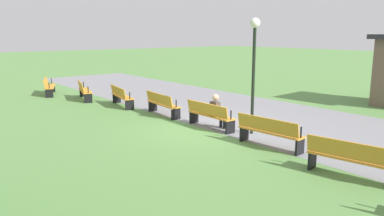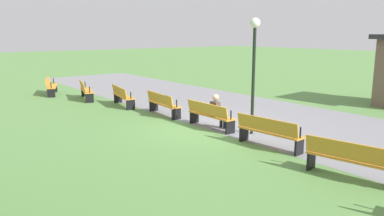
{
  "view_description": "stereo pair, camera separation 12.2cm",
  "coord_description": "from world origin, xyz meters",
  "px_view_note": "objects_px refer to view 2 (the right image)",
  "views": [
    {
      "loc": [
        9.3,
        -8.19,
        3.18
      ],
      "look_at": [
        0.0,
        -0.83,
        0.8
      ],
      "focal_mm": 35.05,
      "sensor_mm": 36.0,
      "label": 1
    },
    {
      "loc": [
        9.38,
        -8.09,
        3.18
      ],
      "look_at": [
        0.0,
        -0.83,
        0.8
      ],
      "focal_mm": 35.05,
      "sensor_mm": 36.0,
      "label": 2
    }
  ],
  "objects_px": {
    "bench_1": "(85,90)",
    "bench_4": "(210,115)",
    "bench_0": "(51,86)",
    "bench_3": "(163,103)",
    "lamp_post": "(254,53)",
    "bench_6": "(351,159)",
    "bench_5": "(269,131)",
    "person_seated": "(217,111)",
    "bench_2": "(122,96)"
  },
  "relations": [
    {
      "from": "bench_1",
      "to": "bench_4",
      "type": "relative_size",
      "value": 1.03
    },
    {
      "from": "bench_0",
      "to": "bench_3",
      "type": "relative_size",
      "value": 1.0
    },
    {
      "from": "bench_1",
      "to": "lamp_post",
      "type": "bearing_deg",
      "value": 26.67
    },
    {
      "from": "bench_1",
      "to": "lamp_post",
      "type": "distance_m",
      "value": 9.7
    },
    {
      "from": "bench_1",
      "to": "bench_3",
      "type": "distance_m",
      "value": 5.37
    },
    {
      "from": "bench_1",
      "to": "bench_3",
      "type": "height_order",
      "value": "same"
    },
    {
      "from": "bench_4",
      "to": "bench_6",
      "type": "xyz_separation_m",
      "value": [
        5.35,
        -0.5,
        0.0
      ]
    },
    {
      "from": "bench_0",
      "to": "bench_6",
      "type": "height_order",
      "value": "same"
    },
    {
      "from": "bench_3",
      "to": "bench_4",
      "type": "xyz_separation_m",
      "value": [
        2.69,
        0.12,
        0.0
      ]
    },
    {
      "from": "bench_3",
      "to": "bench_6",
      "type": "relative_size",
      "value": 0.99
    },
    {
      "from": "lamp_post",
      "to": "bench_5",
      "type": "bearing_deg",
      "value": -29.31
    },
    {
      "from": "bench_6",
      "to": "bench_1",
      "type": "bearing_deg",
      "value": 171.97
    },
    {
      "from": "bench_4",
      "to": "bench_5",
      "type": "relative_size",
      "value": 0.98
    },
    {
      "from": "bench_0",
      "to": "bench_5",
      "type": "distance_m",
      "value": 13.33
    },
    {
      "from": "bench_6",
      "to": "bench_0",
      "type": "bearing_deg",
      "value": 174.63
    },
    {
      "from": "bench_5",
      "to": "person_seated",
      "type": "distance_m",
      "value": 2.49
    },
    {
      "from": "bench_0",
      "to": "bench_6",
      "type": "bearing_deg",
      "value": 26.7
    },
    {
      "from": "bench_4",
      "to": "bench_6",
      "type": "height_order",
      "value": "same"
    },
    {
      "from": "lamp_post",
      "to": "person_seated",
      "type": "bearing_deg",
      "value": -156.64
    },
    {
      "from": "lamp_post",
      "to": "bench_1",
      "type": "bearing_deg",
      "value": -169.36
    },
    {
      "from": "bench_2",
      "to": "bench_4",
      "type": "distance_m",
      "value": 5.37
    },
    {
      "from": "bench_3",
      "to": "bench_1",
      "type": "bearing_deg",
      "value": -164.02
    },
    {
      "from": "lamp_post",
      "to": "bench_2",
      "type": "bearing_deg",
      "value": -170.42
    },
    {
      "from": "bench_1",
      "to": "bench_5",
      "type": "relative_size",
      "value": 1.01
    },
    {
      "from": "bench_2",
      "to": "bench_5",
      "type": "xyz_separation_m",
      "value": [
        8.04,
        0.37,
        0.0
      ]
    },
    {
      "from": "bench_3",
      "to": "person_seated",
      "type": "distance_m",
      "value": 2.92
    },
    {
      "from": "bench_1",
      "to": "bench_2",
      "type": "distance_m",
      "value": 2.69
    },
    {
      "from": "bench_1",
      "to": "person_seated",
      "type": "xyz_separation_m",
      "value": [
        8.18,
        1.26,
        0.16
      ]
    },
    {
      "from": "bench_2",
      "to": "bench_3",
      "type": "bearing_deg",
      "value": 18.67
    },
    {
      "from": "bench_5",
      "to": "lamp_post",
      "type": "distance_m",
      "value": 2.6
    },
    {
      "from": "bench_2",
      "to": "bench_6",
      "type": "distance_m",
      "value": 10.7
    },
    {
      "from": "bench_3",
      "to": "lamp_post",
      "type": "relative_size",
      "value": 0.55
    },
    {
      "from": "bench_6",
      "to": "person_seated",
      "type": "relative_size",
      "value": 1.7
    },
    {
      "from": "bench_4",
      "to": "bench_5",
      "type": "distance_m",
      "value": 2.69
    },
    {
      "from": "bench_5",
      "to": "bench_0",
      "type": "bearing_deg",
      "value": -177.37
    },
    {
      "from": "bench_5",
      "to": "bench_2",
      "type": "bearing_deg",
      "value": 177.31
    },
    {
      "from": "bench_6",
      "to": "person_seated",
      "type": "xyz_separation_m",
      "value": [
        -5.14,
        0.64,
        0.16
      ]
    },
    {
      "from": "bench_2",
      "to": "bench_5",
      "type": "relative_size",
      "value": 1.01
    },
    {
      "from": "bench_2",
      "to": "bench_4",
      "type": "height_order",
      "value": "same"
    },
    {
      "from": "bench_5",
      "to": "person_seated",
      "type": "relative_size",
      "value": 1.68
    },
    {
      "from": "bench_0",
      "to": "bench_4",
      "type": "height_order",
      "value": "same"
    },
    {
      "from": "bench_4",
      "to": "bench_6",
      "type": "distance_m",
      "value": 5.37
    },
    {
      "from": "person_seated",
      "to": "bench_0",
      "type": "bearing_deg",
      "value": -168.82
    },
    {
      "from": "bench_4",
      "to": "person_seated",
      "type": "height_order",
      "value": "person_seated"
    },
    {
      "from": "bench_3",
      "to": "lamp_post",
      "type": "xyz_separation_m",
      "value": [
        4.03,
        0.76,
        2.09
      ]
    },
    {
      "from": "bench_5",
      "to": "person_seated",
      "type": "bearing_deg",
      "value": 168.43
    },
    {
      "from": "bench_2",
      "to": "bench_6",
      "type": "xyz_separation_m",
      "value": [
        10.7,
        -0.0,
        0.0
      ]
    },
    {
      "from": "bench_4",
      "to": "lamp_post",
      "type": "distance_m",
      "value": 2.56
    },
    {
      "from": "bench_3",
      "to": "bench_6",
      "type": "distance_m",
      "value": 8.05
    },
    {
      "from": "bench_1",
      "to": "lamp_post",
      "type": "height_order",
      "value": "lamp_post"
    }
  ]
}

